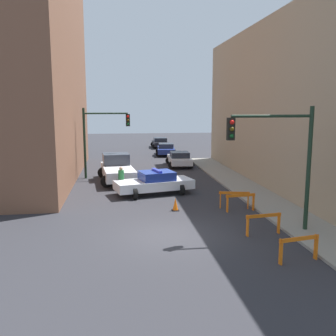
# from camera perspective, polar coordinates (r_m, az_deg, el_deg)

# --- Properties ---
(ground_plane) EXTENTS (120.00, 120.00, 0.00)m
(ground_plane) POSITION_cam_1_polar(r_m,az_deg,el_deg) (15.83, -0.08, -10.21)
(ground_plane) COLOR #2D2D33
(sidewalk_right) EXTENTS (2.40, 44.00, 0.12)m
(sidewalk_right) POSITION_cam_1_polar(r_m,az_deg,el_deg) (17.68, 20.49, -8.49)
(sidewalk_right) COLOR gray
(sidewalk_right) RESTS_ON ground_plane
(traffic_light_near) EXTENTS (3.64, 0.35, 5.20)m
(traffic_light_near) POSITION_cam_1_polar(r_m,az_deg,el_deg) (16.02, 17.11, 2.60)
(traffic_light_near) COLOR black
(traffic_light_near) RESTS_ON sidewalk_right
(traffic_light_far) EXTENTS (3.44, 0.35, 5.20)m
(traffic_light_far) POSITION_cam_1_polar(r_m,az_deg,el_deg) (28.10, -10.41, 5.32)
(traffic_light_far) COLOR black
(traffic_light_far) RESTS_ON ground_plane
(police_car) EXTENTS (5.00, 3.03, 1.52)m
(police_car) POSITION_cam_1_polar(r_m,az_deg,el_deg) (22.82, -2.05, -2.22)
(police_car) COLOR white
(police_car) RESTS_ON ground_plane
(white_truck) EXTENTS (3.01, 5.58, 1.90)m
(white_truck) POSITION_cam_1_polar(r_m,az_deg,el_deg) (26.96, -7.74, -0.11)
(white_truck) COLOR silver
(white_truck) RESTS_ON ground_plane
(parked_car_near) EXTENTS (2.39, 4.37, 1.31)m
(parked_car_near) POSITION_cam_1_polar(r_m,az_deg,el_deg) (33.51, 1.76, 1.42)
(parked_car_near) COLOR silver
(parked_car_near) RESTS_ON ground_plane
(parked_car_mid) EXTENTS (2.56, 4.46, 1.31)m
(parked_car_mid) POSITION_cam_1_polar(r_m,az_deg,el_deg) (41.09, -0.32, 2.90)
(parked_car_mid) COLOR navy
(parked_car_mid) RESTS_ON ground_plane
(parked_car_far) EXTENTS (2.30, 4.31, 1.31)m
(parked_car_far) POSITION_cam_1_polar(r_m,az_deg,el_deg) (48.65, -1.21, 3.90)
(parked_car_far) COLOR black
(parked_car_far) RESTS_ON ground_plane
(pedestrian_crossing) EXTENTS (0.49, 0.49, 1.66)m
(pedestrian_crossing) POSITION_cam_1_polar(r_m,az_deg,el_deg) (23.13, -7.14, -1.78)
(pedestrian_crossing) COLOR black
(pedestrian_crossing) RESTS_ON ground_plane
(barrier_front) EXTENTS (1.58, 0.44, 0.90)m
(barrier_front) POSITION_cam_1_polar(r_m,az_deg,el_deg) (13.84, 19.33, -10.98)
(barrier_front) COLOR orange
(barrier_front) RESTS_ON ground_plane
(barrier_mid) EXTENTS (1.59, 0.35, 0.90)m
(barrier_mid) POSITION_cam_1_polar(r_m,az_deg,el_deg) (16.18, 14.35, -7.77)
(barrier_mid) COLOR orange
(barrier_mid) RESTS_ON ground_plane
(barrier_back) EXTENTS (1.60, 0.33, 0.90)m
(barrier_back) POSITION_cam_1_polar(r_m,az_deg,el_deg) (19.48, 11.01, -4.74)
(barrier_back) COLOR orange
(barrier_back) RESTS_ON ground_plane
(barrier_corner) EXTENTS (1.58, 0.47, 0.90)m
(barrier_corner) POSITION_cam_1_polar(r_m,az_deg,el_deg) (19.96, 10.06, -4.36)
(barrier_corner) COLOR orange
(barrier_corner) RESTS_ON ground_plane
(traffic_cone) EXTENTS (0.36, 0.36, 0.66)m
(traffic_cone) POSITION_cam_1_polar(r_m,az_deg,el_deg) (19.33, 1.14, -5.58)
(traffic_cone) COLOR black
(traffic_cone) RESTS_ON ground_plane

